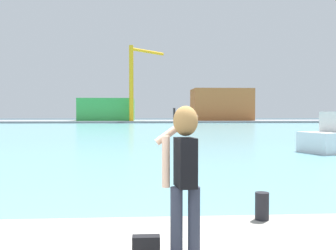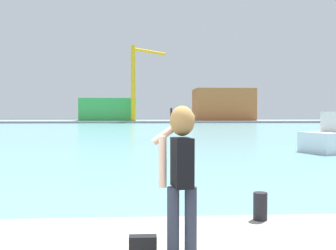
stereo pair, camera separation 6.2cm
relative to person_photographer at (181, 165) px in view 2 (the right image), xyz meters
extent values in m
plane|color=#334751|center=(-0.78, 49.79, -1.69)|extent=(220.00, 220.00, 0.00)
cube|color=#6BA8B2|center=(-0.78, 51.79, -1.68)|extent=(140.00, 100.00, 0.02)
cube|color=gray|center=(-0.78, 91.79, -1.47)|extent=(140.00, 20.00, 0.45)
cylinder|color=#2D3342|center=(-0.09, 0.00, -0.66)|extent=(0.14, 0.14, 0.82)
cylinder|color=#2D3342|center=(0.11, 0.00, -0.66)|extent=(0.14, 0.14, 0.82)
cube|color=black|center=(0.01, 0.00, 0.03)|extent=(0.25, 0.37, 0.56)
sphere|color=#E0B293|center=(0.01, 0.00, 0.49)|extent=(0.22, 0.22, 0.22)
ellipsoid|color=olive|center=(0.01, -0.02, 0.50)|extent=(0.28, 0.26, 0.34)
cylinder|color=#E0B293|center=(-0.21, 0.00, 0.04)|extent=(0.09, 0.09, 0.58)
cylinder|color=#E0B293|center=(-0.07, 0.21, 0.41)|extent=(0.53, 0.16, 0.40)
cube|color=black|center=(-0.09, 0.33, 0.58)|extent=(0.02, 0.07, 0.14)
cube|color=black|center=(-0.43, 0.09, -0.95)|extent=(0.32, 0.14, 0.24)
cylinder|color=black|center=(1.38, 1.52, -0.85)|extent=(0.22, 0.22, 0.43)
cube|color=green|center=(-9.12, 91.81, 1.43)|extent=(13.17, 11.66, 5.34)
cube|color=#B26633|center=(19.17, 91.02, 2.66)|extent=(14.42, 9.53, 7.80)
cylinder|color=yellow|center=(-2.97, 84.31, 7.36)|extent=(1.00, 1.00, 17.21)
cylinder|color=yellow|center=(0.83, 88.06, 15.17)|extent=(8.07, 7.99, 0.70)
camera|label=1|loc=(-0.47, -4.34, 0.59)|focal=41.38mm
camera|label=2|loc=(-0.41, -4.34, 0.59)|focal=41.38mm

